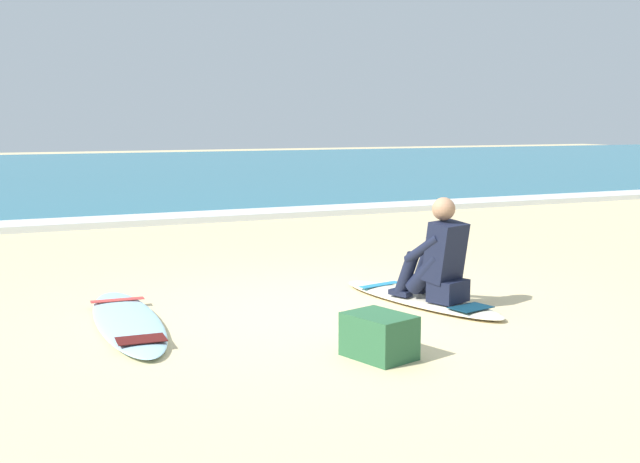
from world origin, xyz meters
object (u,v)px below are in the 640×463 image
surfer_seated (438,261)px  beach_bag (379,336)px  surfboard_spare_near (128,321)px  surfboard_main (420,298)px

surfer_seated → beach_bag: (-1.23, -1.14, -0.28)m
surfboard_spare_near → beach_bag: (1.48, -1.68, 0.12)m
surfboard_main → surfer_seated: 0.47m
surfboard_main → beach_bag: bearing=-130.8°
surfboard_spare_near → beach_bag: bearing=-48.6°
surfboard_main → surfboard_spare_near: (-2.68, 0.30, -0.00)m
surfboard_spare_near → beach_bag: size_ratio=4.92×
surfboard_main → surfboard_spare_near: same height
surfer_seated → beach_bag: 1.70m
surfboard_spare_near → beach_bag: 2.25m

